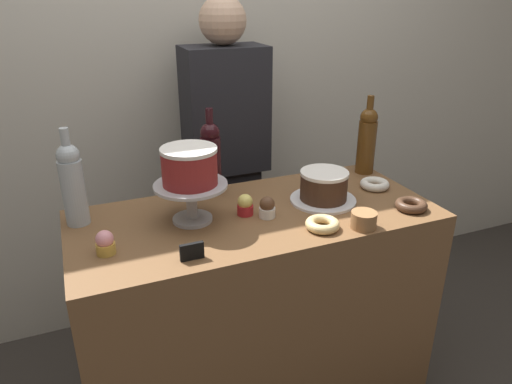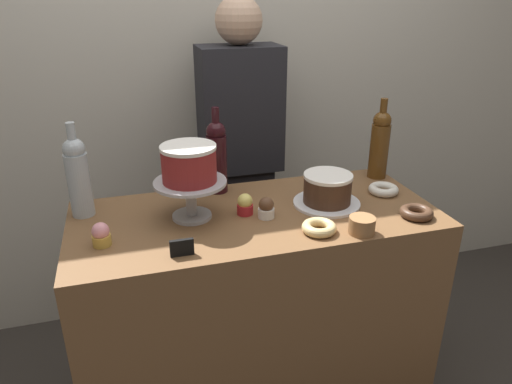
{
  "view_description": "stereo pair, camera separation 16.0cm",
  "coord_description": "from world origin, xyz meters",
  "px_view_note": "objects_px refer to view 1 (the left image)",
  "views": [
    {
      "loc": [
        -0.56,
        -1.36,
        1.62
      ],
      "look_at": [
        0.0,
        0.0,
        0.99
      ],
      "focal_mm": 33.12,
      "sensor_mm": 36.0,
      "label": 1
    },
    {
      "loc": [
        -0.41,
        -1.41,
        1.62
      ],
      "look_at": [
        0.0,
        0.0,
        0.99
      ],
      "focal_mm": 33.12,
      "sensor_mm": 36.0,
      "label": 2
    }
  ],
  "objects_px": {
    "wine_bottle_amber": "(367,139)",
    "cupcake_chocolate": "(267,208)",
    "chocolate_round_cake": "(324,185)",
    "donut_glazed": "(322,224)",
    "wine_bottle_dark_red": "(211,157)",
    "cupcake_strawberry": "(105,243)",
    "donut_sugar": "(375,184)",
    "cake_stand_pedestal": "(191,195)",
    "wine_bottle_clear": "(72,183)",
    "cookie_stack": "(364,220)",
    "price_sign_chalkboard": "(192,251)",
    "white_layer_cake": "(189,166)",
    "cupcake_lemon": "(245,205)",
    "donut_chocolate": "(411,205)",
    "barista_figure": "(227,170)"
  },
  "relations": [
    {
      "from": "wine_bottle_amber",
      "to": "cupcake_chocolate",
      "type": "distance_m",
      "value": 0.61
    },
    {
      "from": "chocolate_round_cake",
      "to": "donut_glazed",
      "type": "relative_size",
      "value": 1.55
    },
    {
      "from": "wine_bottle_dark_red",
      "to": "donut_glazed",
      "type": "bearing_deg",
      "value": -59.98
    },
    {
      "from": "cupcake_strawberry",
      "to": "donut_sugar",
      "type": "xyz_separation_m",
      "value": [
        1.02,
        0.11,
        -0.02
      ]
    },
    {
      "from": "donut_sugar",
      "to": "donut_glazed",
      "type": "relative_size",
      "value": 1.0
    },
    {
      "from": "cake_stand_pedestal",
      "to": "wine_bottle_clear",
      "type": "height_order",
      "value": "wine_bottle_clear"
    },
    {
      "from": "cupcake_chocolate",
      "to": "cookie_stack",
      "type": "xyz_separation_m",
      "value": [
        0.26,
        -0.19,
        -0.01
      ]
    },
    {
      "from": "cupcake_chocolate",
      "to": "price_sign_chalkboard",
      "type": "xyz_separation_m",
      "value": [
        -0.31,
        -0.17,
        -0.01
      ]
    },
    {
      "from": "donut_sugar",
      "to": "cake_stand_pedestal",
      "type": "bearing_deg",
      "value": -179.84
    },
    {
      "from": "wine_bottle_amber",
      "to": "cupcake_strawberry",
      "type": "bearing_deg",
      "value": -165.7
    },
    {
      "from": "white_layer_cake",
      "to": "price_sign_chalkboard",
      "type": "xyz_separation_m",
      "value": [
        -0.07,
        -0.24,
        -0.17
      ]
    },
    {
      "from": "cupcake_strawberry",
      "to": "cupcake_lemon",
      "type": "height_order",
      "value": "same"
    },
    {
      "from": "cake_stand_pedestal",
      "to": "donut_chocolate",
      "type": "distance_m",
      "value": 0.77
    },
    {
      "from": "donut_sugar",
      "to": "price_sign_chalkboard",
      "type": "xyz_separation_m",
      "value": [
        -0.8,
        -0.24,
        0.01
      ]
    },
    {
      "from": "cookie_stack",
      "to": "cake_stand_pedestal",
      "type": "bearing_deg",
      "value": 152.52
    },
    {
      "from": "cupcake_chocolate",
      "to": "chocolate_round_cake",
      "type": "bearing_deg",
      "value": 9.17
    },
    {
      "from": "wine_bottle_dark_red",
      "to": "barista_figure",
      "type": "xyz_separation_m",
      "value": [
        0.19,
        0.38,
        -0.21
      ]
    },
    {
      "from": "wine_bottle_dark_red",
      "to": "wine_bottle_clear",
      "type": "height_order",
      "value": "same"
    },
    {
      "from": "cake_stand_pedestal",
      "to": "wine_bottle_amber",
      "type": "bearing_deg",
      "value": 11.76
    },
    {
      "from": "cake_stand_pedestal",
      "to": "wine_bottle_clear",
      "type": "bearing_deg",
      "value": 160.41
    },
    {
      "from": "wine_bottle_clear",
      "to": "wine_bottle_amber",
      "type": "bearing_deg",
      "value": 1.95
    },
    {
      "from": "wine_bottle_dark_red",
      "to": "donut_sugar",
      "type": "height_order",
      "value": "wine_bottle_dark_red"
    },
    {
      "from": "barista_figure",
      "to": "price_sign_chalkboard",
      "type": "bearing_deg",
      "value": -115.27
    },
    {
      "from": "wine_bottle_dark_red",
      "to": "cupcake_chocolate",
      "type": "distance_m",
      "value": 0.31
    },
    {
      "from": "cupcake_chocolate",
      "to": "barista_figure",
      "type": "xyz_separation_m",
      "value": [
        0.08,
        0.65,
        -0.1
      ]
    },
    {
      "from": "price_sign_chalkboard",
      "to": "cake_stand_pedestal",
      "type": "bearing_deg",
      "value": 74.43
    },
    {
      "from": "price_sign_chalkboard",
      "to": "barista_figure",
      "type": "bearing_deg",
      "value": 64.73
    },
    {
      "from": "wine_bottle_amber",
      "to": "chocolate_round_cake",
      "type": "bearing_deg",
      "value": -147.72
    },
    {
      "from": "donut_chocolate",
      "to": "price_sign_chalkboard",
      "type": "bearing_deg",
      "value": -177.7
    },
    {
      "from": "cupcake_lemon",
      "to": "price_sign_chalkboard",
      "type": "relative_size",
      "value": 1.06
    },
    {
      "from": "donut_sugar",
      "to": "donut_glazed",
      "type": "bearing_deg",
      "value": -148.47
    },
    {
      "from": "white_layer_cake",
      "to": "donut_glazed",
      "type": "xyz_separation_m",
      "value": [
        0.37,
        -0.22,
        -0.18
      ]
    },
    {
      "from": "cupcake_chocolate",
      "to": "cake_stand_pedestal",
      "type": "bearing_deg",
      "value": 164.04
    },
    {
      "from": "chocolate_round_cake",
      "to": "cookie_stack",
      "type": "xyz_separation_m",
      "value": [
        0.02,
        -0.23,
        -0.04
      ]
    },
    {
      "from": "white_layer_cake",
      "to": "wine_bottle_dark_red",
      "type": "height_order",
      "value": "wine_bottle_dark_red"
    },
    {
      "from": "cupcake_chocolate",
      "to": "barista_figure",
      "type": "height_order",
      "value": "barista_figure"
    },
    {
      "from": "wine_bottle_amber",
      "to": "donut_glazed",
      "type": "relative_size",
      "value": 2.91
    },
    {
      "from": "donut_glazed",
      "to": "cookie_stack",
      "type": "relative_size",
      "value": 1.33
    },
    {
      "from": "donut_sugar",
      "to": "wine_bottle_clear",
      "type": "bearing_deg",
      "value": 173.48
    },
    {
      "from": "wine_bottle_dark_red",
      "to": "barista_figure",
      "type": "relative_size",
      "value": 0.2
    },
    {
      "from": "cookie_stack",
      "to": "price_sign_chalkboard",
      "type": "xyz_separation_m",
      "value": [
        -0.57,
        0.02,
        -0.0
      ]
    },
    {
      "from": "cupcake_lemon",
      "to": "donut_chocolate",
      "type": "relative_size",
      "value": 0.66
    },
    {
      "from": "donut_chocolate",
      "to": "donut_glazed",
      "type": "height_order",
      "value": "same"
    },
    {
      "from": "cupcake_lemon",
      "to": "cupcake_strawberry",
      "type": "bearing_deg",
      "value": -169.38
    },
    {
      "from": "cupcake_chocolate",
      "to": "price_sign_chalkboard",
      "type": "relative_size",
      "value": 1.06
    },
    {
      "from": "wine_bottle_amber",
      "to": "cupcake_chocolate",
      "type": "height_order",
      "value": "wine_bottle_amber"
    },
    {
      "from": "wine_bottle_clear",
      "to": "cupcake_strawberry",
      "type": "bearing_deg",
      "value": -75.22
    },
    {
      "from": "donut_sugar",
      "to": "barista_figure",
      "type": "height_order",
      "value": "barista_figure"
    },
    {
      "from": "donut_sugar",
      "to": "price_sign_chalkboard",
      "type": "distance_m",
      "value": 0.83
    },
    {
      "from": "wine_bottle_amber",
      "to": "cookie_stack",
      "type": "bearing_deg",
      "value": -124.51
    }
  ]
}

